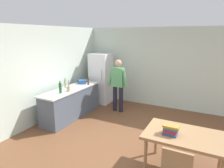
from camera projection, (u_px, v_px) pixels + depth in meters
ground_plane at (120, 145)px, 4.55m from camera, size 14.00×14.00×0.00m
wall_back at (158, 68)px, 6.81m from camera, size 6.40×0.12×2.70m
wall_left at (39, 75)px, 5.55m from camera, size 0.12×5.60×2.70m
kitchen_counter at (72, 103)px, 6.02m from camera, size 0.64×2.20×0.90m
refrigerator at (101, 78)px, 7.25m from camera, size 0.70×0.67×1.80m
person at (118, 82)px, 6.33m from camera, size 0.70×0.22×1.70m
dining_table at (185, 138)px, 3.50m from camera, size 1.40×0.90×0.75m
cooking_pot at (82, 82)px, 6.49m from camera, size 0.40×0.28×0.12m
utensil_jar at (69, 89)px, 5.57m from camera, size 0.11×0.11×0.32m
bottle_vinegar_tall at (65, 83)px, 5.93m from camera, size 0.06×0.06×0.32m
bottle_beer_brown at (88, 81)px, 6.31m from camera, size 0.06×0.06×0.26m
bottle_wine_green at (60, 88)px, 5.39m from camera, size 0.08×0.08×0.34m
book_stack at (171, 130)px, 3.48m from camera, size 0.28×0.19×0.17m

